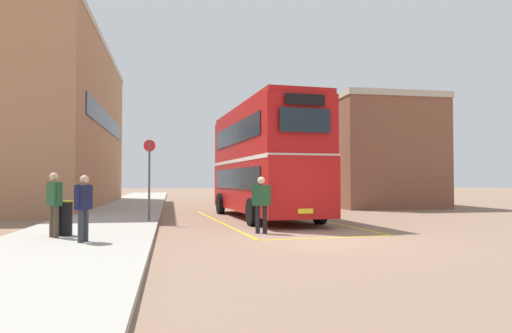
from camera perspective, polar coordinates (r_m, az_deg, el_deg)
The scene contains 12 objects.
ground_plane at distance 26.79m, azimuth -1.66°, elevation -5.18°, with size 135.60×135.60×0.00m, color #846651.
sidewalk_left at distance 28.97m, azimuth -15.26°, elevation -4.72°, with size 4.00×57.60×0.14m, color #A39E93.
brick_building_left at distance 31.79m, azimuth -24.12°, elevation 4.68°, with size 7.12×19.43×10.14m.
depot_building_right at distance 34.79m, azimuth 10.94°, elevation 1.17°, with size 6.29×17.17×6.69m.
double_decker_bus at distance 20.02m, azimuth 0.92°, elevation 0.83°, with size 3.43×10.15×4.75m.
single_deck_bus at distance 38.48m, azimuth 1.24°, elevation -1.68°, with size 2.84×9.13×3.02m.
pedestrian_boarding at distance 14.37m, azimuth 0.65°, elevation -4.16°, with size 0.57×0.35×1.74m.
pedestrian_waiting_near at distance 13.32m, azimuth -23.44°, elevation -3.76°, with size 0.47×0.52×1.70m.
pedestrian_waiting_far at distance 12.07m, azimuth -20.34°, elevation -4.28°, with size 0.37×0.52×1.62m.
litter_bin at distance 13.68m, azimuth -22.36°, elevation -5.84°, with size 0.42×0.42×0.94m.
bus_stop_sign at distance 17.66m, azimuth -12.92°, elevation -0.71°, with size 0.43×0.13×3.00m.
bay_marking_yellow at distance 18.24m, azimuth 2.32°, elevation -6.81°, with size 5.17×12.31×0.01m.
Camera 1 is at (-4.06, -12.03, 1.64)m, focal length 32.72 mm.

